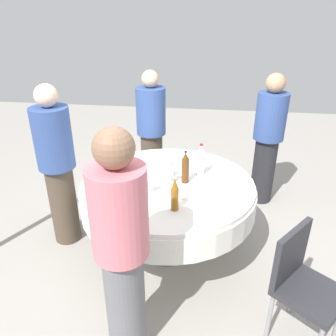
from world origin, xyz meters
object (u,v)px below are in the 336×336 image
Objects in this scene: bottle_brown_near at (115,198)px; wine_glass_west at (123,170)px; bottle_amber_east at (175,195)px; bottle_brown_far at (185,168)px; wine_glass_left at (169,167)px; wine_glass_south at (150,183)px; person_east at (268,139)px; person_near at (122,249)px; person_far at (151,134)px; plate_south at (185,192)px; person_rear at (57,165)px; plate_right at (139,162)px; bottle_clear_rear at (201,161)px; dining_table at (168,196)px; wine_glass_mid at (170,172)px; wine_glass_far at (113,154)px; chair_left at (301,279)px.

bottle_brown_near is 0.52m from wine_glass_west.
bottle_amber_east is 0.94× the size of bottle_brown_far.
wine_glass_left reaches higher than wine_glass_south.
bottle_amber_east is 0.19× the size of person_east.
person_far is (0.20, -2.12, -0.05)m from person_near.
wine_glass_left is 0.33m from plate_south.
plate_south is at bearing -80.63° from person_east.
wine_glass_south is at bearing -102.58° from person_rear.
bottle_amber_east is 1.22× the size of plate_south.
bottle_clear_rear is at bearing 164.59° from plate_right.
person_east is (-1.34, -1.62, -0.08)m from bottle_brown_near.
person_near is at bearing -74.69° from person_east.
person_rear is (1.04, -0.02, 0.23)m from dining_table.
person_rear reaches higher than person_far.
bottle_clear_rear is 1.09× the size of bottle_amber_east.
person_far is at bearing -67.26° from plate_south.
person_rear reaches higher than bottle_brown_near.
wine_glass_mid is 0.42m from wine_glass_west.
wine_glass_far is (0.59, -0.31, 0.24)m from dining_table.
wine_glass_far is 0.09× the size of person_rear.
bottle_brown_near is 1.60m from person_far.
person_rear is at bearing 25.71° from plate_right.
wine_glass_west reaches higher than plate_right.
wine_glass_west is 0.10× the size of person_far.
bottle_brown_far is 0.19× the size of person_rear.
dining_table is at bearing -15.23° from wine_glass_mid.
wine_glass_far reaches higher than dining_table.
bottle_amber_east is 0.54m from wine_glass_left.
wine_glass_far is 0.63m from wine_glass_left.
wine_glass_west reaches higher than wine_glass_far.
dining_table is at bearing 32.85° from bottle_clear_rear.
bottle_brown_near is at bearing 57.48° from wine_glass_mid.
wine_glass_mid is 0.24m from plate_south.
bottle_brown_far is at bearing -129.85° from bottle_brown_near.
bottle_brown_far is 1.20m from person_rear.
person_east reaches higher than chair_left.
wine_glass_west is 0.09× the size of person_rear.
wine_glass_south is at bearing -88.23° from person_east.
plate_right is 1.45m from person_near.
plate_right is at bearing -108.75° from person_far.
bottle_brown_near is 1.42m from chair_left.
wine_glass_mid is at bearing -89.17° from person_east.
person_far is at bearing -54.31° from bottle_clear_rear.
bottle_brown_near is 0.64m from plate_south.
person_rear is (1.32, 0.16, -0.06)m from bottle_clear_rear.
wine_glass_far is at bearing -32.64° from plate_south.
bottle_amber_east reaches higher than plate_right.
bottle_amber_east reaches higher than wine_glass_west.
wine_glass_south is (0.27, 0.22, -0.05)m from bottle_brown_far.
person_east reaches higher than plate_south.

